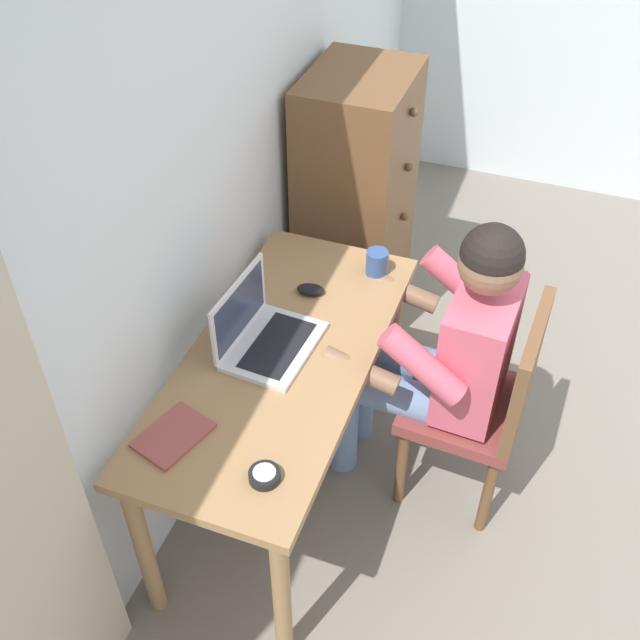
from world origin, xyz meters
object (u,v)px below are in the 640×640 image
Objects in this scene: coffee_mug at (377,262)px; notebook_pad at (173,435)px; desk at (282,378)px; laptop at (263,333)px; dresser at (356,207)px; chair at (486,399)px; person_seated at (441,348)px; computer_mouse at (311,290)px; desk_clock at (265,476)px.

notebook_pad is at bearing 160.84° from coffee_mug.
desk is 3.65× the size of laptop.
dresser is 10.13× the size of coffee_mug.
person_seated is at bearing 87.36° from chair.
coffee_mug is at bearing -17.52° from desk.
notebook_pad is (-0.75, 0.14, -0.01)m from computer_mouse.
computer_mouse is at bearing -174.38° from dresser.
chair is 0.82m from laptop.
desk is 0.35m from computer_mouse.
computer_mouse is 0.82m from desk_clock.
dresser is at bearing 1.19° from laptop.
dresser is 5.79× the size of notebook_pad.
dresser is 12.16× the size of computer_mouse.
chair is 4.17× the size of notebook_pad.
dresser is 1.51m from notebook_pad.
desk is 14.43× the size of desk_clock.
desk is 12.98× the size of computer_mouse.
notebook_pad reaches higher than desk.
chair is at bearing -72.07° from laptop.
desk_clock is 0.31m from notebook_pad.
dresser is at bearing -3.91° from computer_mouse.
laptop reaches higher than computer_mouse.
person_seated reaches higher than chair.
desk_clock is 0.75× the size of coffee_mug.
laptop is at bearing 5.53° from notebook_pad.
desk is 0.51m from desk_clock.
chair is 0.62m from coffee_mug.
desk_clock is (-0.73, 0.51, 0.25)m from chair.
dresser is at bearing 8.79° from desk_clock.
chair is at bearing -118.21° from coffee_mug.
chair is 0.93m from desk_clock.
chair is at bearing -68.28° from desk.
notebook_pad is (-0.68, 0.82, 0.24)m from chair.
laptop is 0.55m from coffee_mug.
laptop is at bearing 154.51° from coffee_mug.
laptop reaches higher than desk.
person_seated is at bearing -25.59° from notebook_pad.
computer_mouse is (0.06, 0.49, 0.07)m from person_seated.
person_seated is 0.41m from coffee_mug.
chair is at bearing -137.60° from dresser.
computer_mouse reaches higher than desk.
desk_clock is (-0.74, 0.33, 0.07)m from person_seated.
notebook_pad is at bearing 81.57° from desk_clock.
computer_mouse is at bearing 11.73° from desk_clock.
laptop reaches higher than desk_clock.
dresser is 13.51× the size of desk_clock.
notebook_pad is at bearing 158.86° from desk.
chair is at bearing -34.96° from desk_clock.
person_seated is at bearing -65.91° from laptop.
dresser is 1.39× the size of chair.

